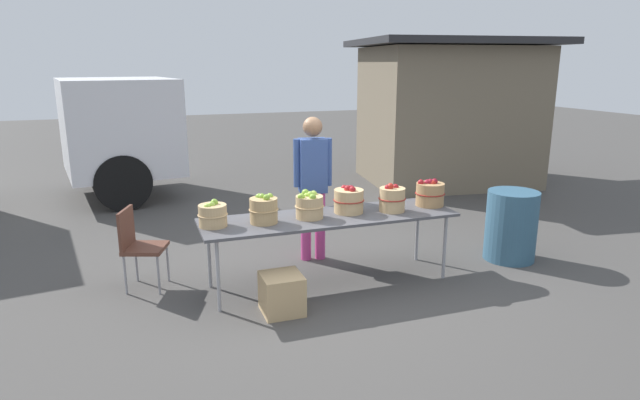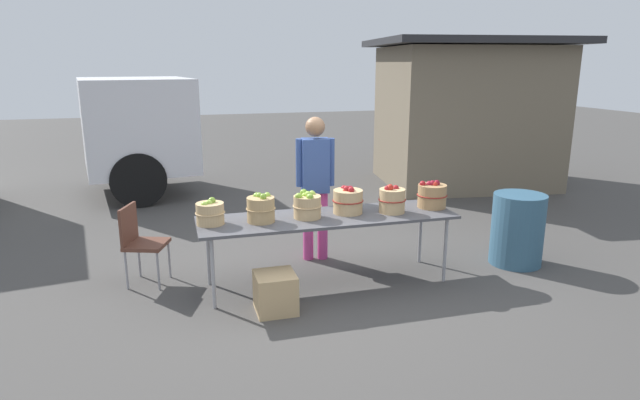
{
  "view_description": "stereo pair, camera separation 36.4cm",
  "coord_description": "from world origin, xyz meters",
  "px_view_note": "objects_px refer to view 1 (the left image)",
  "views": [
    {
      "loc": [
        -1.89,
        -5.06,
        2.31
      ],
      "look_at": [
        0.0,
        0.3,
        0.85
      ],
      "focal_mm": 30.06,
      "sensor_mm": 36.0,
      "label": 1
    },
    {
      "loc": [
        -1.54,
        -5.17,
        2.31
      ],
      "look_at": [
        0.0,
        0.3,
        0.85
      ],
      "focal_mm": 30.06,
      "sensor_mm": 36.0,
      "label": 2
    }
  ],
  "objects_px": {
    "apple_basket_red_0": "(349,200)",
    "apple_basket_green_0": "(213,215)",
    "apple_basket_red_1": "(392,199)",
    "apple_basket_green_1": "(264,210)",
    "trash_barrel": "(511,226)",
    "produce_crate": "(282,294)",
    "folding_chair": "(138,242)",
    "apple_basket_green_2": "(309,206)",
    "apple_basket_red_2": "(430,193)",
    "market_table": "(329,219)",
    "vendor_adult": "(313,177)"
  },
  "relations": [
    {
      "from": "apple_basket_red_0",
      "to": "apple_basket_green_0",
      "type": "bearing_deg",
      "value": -179.2
    },
    {
      "from": "apple_basket_red_1",
      "to": "apple_basket_green_0",
      "type": "bearing_deg",
      "value": 177.48
    },
    {
      "from": "apple_basket_green_1",
      "to": "trash_barrel",
      "type": "xyz_separation_m",
      "value": [
        3.01,
        -0.03,
        -0.47
      ]
    },
    {
      "from": "apple_basket_green_0",
      "to": "produce_crate",
      "type": "bearing_deg",
      "value": -46.08
    },
    {
      "from": "folding_chair",
      "to": "trash_barrel",
      "type": "height_order",
      "value": "folding_chair"
    },
    {
      "from": "apple_basket_green_2",
      "to": "apple_basket_red_1",
      "type": "relative_size",
      "value": 0.96
    },
    {
      "from": "apple_basket_red_1",
      "to": "apple_basket_red_2",
      "type": "relative_size",
      "value": 0.95
    },
    {
      "from": "apple_basket_red_1",
      "to": "apple_basket_green_2",
      "type": "bearing_deg",
      "value": 177.1
    },
    {
      "from": "apple_basket_green_1",
      "to": "apple_basket_red_1",
      "type": "relative_size",
      "value": 0.97
    },
    {
      "from": "apple_basket_green_1",
      "to": "trash_barrel",
      "type": "relative_size",
      "value": 0.36
    },
    {
      "from": "apple_basket_red_0",
      "to": "trash_barrel",
      "type": "relative_size",
      "value": 0.4
    },
    {
      "from": "apple_basket_green_0",
      "to": "trash_barrel",
      "type": "distance_m",
      "value": 3.54
    },
    {
      "from": "market_table",
      "to": "produce_crate",
      "type": "relative_size",
      "value": 7.12
    },
    {
      "from": "apple_basket_green_0",
      "to": "apple_basket_red_1",
      "type": "xyz_separation_m",
      "value": [
        1.91,
        -0.08,
        0.02
      ]
    },
    {
      "from": "apple_basket_red_2",
      "to": "apple_basket_green_2",
      "type": "bearing_deg",
      "value": -178.9
    },
    {
      "from": "market_table",
      "to": "apple_basket_green_1",
      "type": "xyz_separation_m",
      "value": [
        -0.71,
        -0.01,
        0.17
      ]
    },
    {
      "from": "apple_basket_red_0",
      "to": "produce_crate",
      "type": "height_order",
      "value": "apple_basket_red_0"
    },
    {
      "from": "apple_basket_green_1",
      "to": "trash_barrel",
      "type": "height_order",
      "value": "apple_basket_green_1"
    },
    {
      "from": "vendor_adult",
      "to": "apple_basket_green_2",
      "type": "bearing_deg",
      "value": 76.63
    },
    {
      "from": "apple_basket_green_0",
      "to": "apple_basket_red_0",
      "type": "height_order",
      "value": "apple_basket_red_0"
    },
    {
      "from": "trash_barrel",
      "to": "produce_crate",
      "type": "height_order",
      "value": "trash_barrel"
    },
    {
      "from": "apple_basket_green_0",
      "to": "apple_basket_red_2",
      "type": "distance_m",
      "value": 2.42
    },
    {
      "from": "folding_chair",
      "to": "produce_crate",
      "type": "relative_size",
      "value": 2.27
    },
    {
      "from": "market_table",
      "to": "apple_basket_red_1",
      "type": "xyz_separation_m",
      "value": [
        0.7,
        -0.05,
        0.17
      ]
    },
    {
      "from": "apple_basket_green_1",
      "to": "trash_barrel",
      "type": "bearing_deg",
      "value": -0.6
    },
    {
      "from": "apple_basket_red_0",
      "to": "trash_barrel",
      "type": "bearing_deg",
      "value": -2.81
    },
    {
      "from": "apple_basket_green_1",
      "to": "vendor_adult",
      "type": "xyz_separation_m",
      "value": [
        0.77,
        0.76,
        0.12
      ]
    },
    {
      "from": "apple_basket_green_0",
      "to": "apple_basket_red_0",
      "type": "bearing_deg",
      "value": 0.8
    },
    {
      "from": "market_table",
      "to": "apple_basket_red_0",
      "type": "distance_m",
      "value": 0.3
    },
    {
      "from": "market_table",
      "to": "apple_basket_red_0",
      "type": "relative_size",
      "value": 8.08
    },
    {
      "from": "market_table",
      "to": "apple_basket_red_1",
      "type": "bearing_deg",
      "value": -3.68
    },
    {
      "from": "apple_basket_green_1",
      "to": "apple_basket_green_2",
      "type": "distance_m",
      "value": 0.48
    },
    {
      "from": "apple_basket_red_1",
      "to": "produce_crate",
      "type": "height_order",
      "value": "apple_basket_red_1"
    },
    {
      "from": "apple_basket_green_0",
      "to": "apple_basket_red_2",
      "type": "bearing_deg",
      "value": -0.23
    },
    {
      "from": "apple_basket_red_1",
      "to": "market_table",
      "type": "bearing_deg",
      "value": 176.32
    },
    {
      "from": "market_table",
      "to": "apple_basket_red_1",
      "type": "height_order",
      "value": "apple_basket_red_1"
    },
    {
      "from": "apple_basket_green_0",
      "to": "apple_basket_red_1",
      "type": "height_order",
      "value": "apple_basket_red_1"
    },
    {
      "from": "apple_basket_red_2",
      "to": "folding_chair",
      "type": "relative_size",
      "value": 0.39
    },
    {
      "from": "apple_basket_red_2",
      "to": "vendor_adult",
      "type": "distance_m",
      "value": 1.36
    },
    {
      "from": "apple_basket_green_0",
      "to": "vendor_adult",
      "type": "distance_m",
      "value": 1.46
    },
    {
      "from": "folding_chair",
      "to": "trash_barrel",
      "type": "distance_m",
      "value": 4.26
    },
    {
      "from": "apple_basket_green_2",
      "to": "folding_chair",
      "type": "xyz_separation_m",
      "value": [
        -1.7,
        0.53,
        -0.37
      ]
    },
    {
      "from": "folding_chair",
      "to": "trash_barrel",
      "type": "bearing_deg",
      "value": -78.33
    },
    {
      "from": "trash_barrel",
      "to": "apple_basket_red_0",
      "type": "bearing_deg",
      "value": 177.19
    },
    {
      "from": "apple_basket_red_0",
      "to": "apple_basket_red_2",
      "type": "bearing_deg",
      "value": -1.76
    },
    {
      "from": "apple_basket_red_0",
      "to": "apple_basket_red_1",
      "type": "distance_m",
      "value": 0.47
    },
    {
      "from": "folding_chair",
      "to": "produce_crate",
      "type": "height_order",
      "value": "folding_chair"
    },
    {
      "from": "apple_basket_green_2",
      "to": "trash_barrel",
      "type": "bearing_deg",
      "value": -1.0
    },
    {
      "from": "apple_basket_green_0",
      "to": "apple_basket_green_1",
      "type": "distance_m",
      "value": 0.5
    },
    {
      "from": "apple_basket_green_0",
      "to": "trash_barrel",
      "type": "xyz_separation_m",
      "value": [
        3.51,
        -0.08,
        -0.45
      ]
    }
  ]
}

